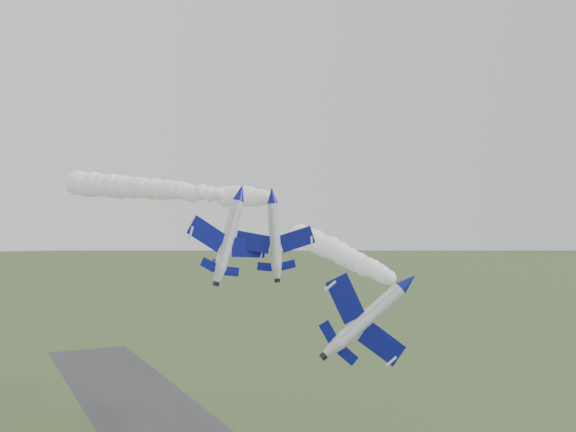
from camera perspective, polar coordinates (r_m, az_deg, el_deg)
name	(u,v)px	position (r m, az deg, el deg)	size (l,w,h in m)	color
jet_lead	(408,282)	(69.18, 10.66, -5.76)	(7.49, 13.22, 8.60)	silver
smoke_trail_jet_lead	(332,250)	(105.44, 3.89, -3.00)	(4.57, 68.30, 4.57)	white
jet_pair_left	(241,192)	(82.11, -4.21, 2.10)	(10.90, 13.47, 4.25)	silver
smoke_trail_jet_pair_left	(132,188)	(115.38, -13.74, 2.47)	(4.97, 66.84, 4.97)	white
jet_pair_right	(272,195)	(82.91, -1.42, 1.87)	(10.42, 12.15, 3.07)	silver
smoke_trail_jet_pair_right	(241,196)	(121.34, -4.17, 1.76)	(4.83, 71.27, 4.83)	white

